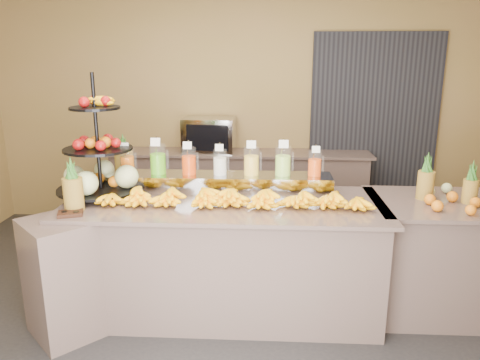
# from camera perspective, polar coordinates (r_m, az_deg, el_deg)

# --- Properties ---
(ground) EXTENTS (6.00, 6.00, 0.00)m
(ground) POSITION_cam_1_polar(r_m,az_deg,el_deg) (3.80, -2.18, -17.58)
(ground) COLOR black
(ground) RESTS_ON ground
(room_envelope) EXTENTS (6.04, 5.02, 2.82)m
(room_envelope) POSITION_cam_1_polar(r_m,az_deg,el_deg) (3.97, 1.37, 12.59)
(room_envelope) COLOR olive
(room_envelope) RESTS_ON ground
(buffet_counter) EXTENTS (2.75, 1.25, 0.93)m
(buffet_counter) POSITION_cam_1_polar(r_m,az_deg,el_deg) (3.81, -3.63, -9.49)
(buffet_counter) COLOR gray
(buffet_counter) RESTS_ON ground
(right_counter) EXTENTS (1.08, 0.88, 0.93)m
(right_counter) POSITION_cam_1_polar(r_m,az_deg,el_deg) (4.15, 22.66, -8.53)
(right_counter) COLOR gray
(right_counter) RESTS_ON ground
(back_ledge) EXTENTS (3.10, 0.55, 0.93)m
(back_ledge) POSITION_cam_1_polar(r_m,az_deg,el_deg) (5.67, -0.12, -1.11)
(back_ledge) COLOR gray
(back_ledge) RESTS_ON ground
(pitcher_tray) EXTENTS (1.85, 0.30, 0.15)m
(pitcher_tray) POSITION_cam_1_polar(r_m,az_deg,el_deg) (3.92, -2.42, -0.37)
(pitcher_tray) COLOR gray
(pitcher_tray) RESTS_ON buffet_counter
(juice_pitcher_orange_a) EXTENTS (0.12, 0.12, 0.28)m
(juice_pitcher_orange_a) POSITION_cam_1_polar(r_m,az_deg,el_deg) (4.03, -13.56, 2.13)
(juice_pitcher_orange_a) COLOR silver
(juice_pitcher_orange_a) RESTS_ON pitcher_tray
(juice_pitcher_green) EXTENTS (0.13, 0.14, 0.32)m
(juice_pitcher_green) POSITION_cam_1_polar(r_m,az_deg,el_deg) (3.96, -9.97, 2.32)
(juice_pitcher_green) COLOR silver
(juice_pitcher_green) RESTS_ON pitcher_tray
(juice_pitcher_orange_b) EXTENTS (0.12, 0.13, 0.29)m
(juice_pitcher_orange_b) POSITION_cam_1_polar(r_m,az_deg,el_deg) (3.91, -6.25, 2.15)
(juice_pitcher_orange_b) COLOR silver
(juice_pitcher_orange_b) RESTS_ON pitcher_tray
(juice_pitcher_milk) EXTENTS (0.11, 0.12, 0.28)m
(juice_pitcher_milk) POSITION_cam_1_polar(r_m,az_deg,el_deg) (3.88, -2.45, 2.03)
(juice_pitcher_milk) COLOR silver
(juice_pitcher_milk) RESTS_ON pitcher_tray
(juice_pitcher_lemon) EXTENTS (0.13, 0.13, 0.31)m
(juice_pitcher_lemon) POSITION_cam_1_polar(r_m,az_deg,el_deg) (3.86, 1.39, 2.15)
(juice_pitcher_lemon) COLOR silver
(juice_pitcher_lemon) RESTS_ON pitcher_tray
(juice_pitcher_lime) EXTENTS (0.13, 0.14, 0.32)m
(juice_pitcher_lime) POSITION_cam_1_polar(r_m,az_deg,el_deg) (3.86, 5.26, 2.13)
(juice_pitcher_lime) COLOR silver
(juice_pitcher_lime) RESTS_ON pitcher_tray
(juice_pitcher_orange_c) EXTENTS (0.11, 0.11, 0.27)m
(juice_pitcher_orange_c) POSITION_cam_1_polar(r_m,az_deg,el_deg) (3.88, 9.09, 1.82)
(juice_pitcher_orange_c) COLOR silver
(juice_pitcher_orange_c) RESTS_ON pitcher_tray
(banana_heap) EXTENTS (2.16, 0.20, 0.18)m
(banana_heap) POSITION_cam_1_polar(r_m,az_deg,el_deg) (3.57, -0.80, -1.83)
(banana_heap) COLOR yellow
(banana_heap) RESTS_ON buffet_counter
(fruit_stand) EXTENTS (0.86, 0.86, 0.99)m
(fruit_stand) POSITION_cam_1_polar(r_m,az_deg,el_deg) (3.94, -16.09, 1.70)
(fruit_stand) COLOR black
(fruit_stand) RESTS_ON buffet_counter
(condiment_caddy) EXTENTS (0.20, 0.18, 0.03)m
(condiment_caddy) POSITION_cam_1_polar(r_m,az_deg,el_deg) (3.58, -19.98, -3.86)
(condiment_caddy) COLOR black
(condiment_caddy) RESTS_ON buffet_counter
(pineapple_left_a) EXTENTS (0.15, 0.15, 0.41)m
(pineapple_left_a) POSITION_cam_1_polar(r_m,az_deg,el_deg) (3.65, -19.68, -1.21)
(pineapple_left_a) COLOR brown
(pineapple_left_a) RESTS_ON buffet_counter
(pineapple_left_b) EXTENTS (0.16, 0.16, 0.46)m
(pineapple_left_b) POSITION_cam_1_polar(r_m,az_deg,el_deg) (4.24, -13.92, 1.79)
(pineapple_left_b) COLOR brown
(pineapple_left_b) RESTS_ON buffet_counter
(right_fruit_pile) EXTENTS (0.43, 0.41, 0.23)m
(right_fruit_pile) POSITION_cam_1_polar(r_m,az_deg,el_deg) (3.93, 24.11, -1.74)
(right_fruit_pile) COLOR brown
(right_fruit_pile) RESTS_ON right_counter
(oven_warmer) EXTENTS (0.62, 0.45, 0.40)m
(oven_warmer) POSITION_cam_1_polar(r_m,az_deg,el_deg) (5.55, -3.74, 5.53)
(oven_warmer) COLOR gray
(oven_warmer) RESTS_ON back_ledge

